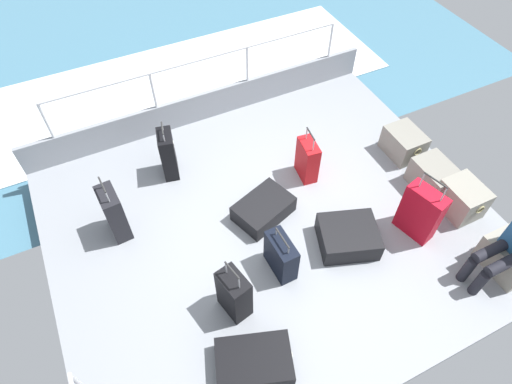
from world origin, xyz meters
TOP-DOWN VIEW (x-y plane):
  - ground_plane at (0.00, 0.00)m, footprint 4.40×5.20m
  - gunwale_port at (-2.17, 0.00)m, footprint 0.06×5.20m
  - railing_port at (-2.17, 0.00)m, footprint 0.04×4.20m
  - sea_wake at (-3.60, 0.00)m, footprint 12.00×12.00m
  - cargo_crate_0 at (-0.30, 2.17)m, footprint 0.55×0.41m
  - cargo_crate_1 at (0.37, 2.11)m, footprint 0.59×0.41m
  - cargo_crate_2 at (0.81, 2.19)m, footprint 0.53×0.41m
  - cargo_crate_3 at (1.66, 2.11)m, footprint 0.60×0.46m
  - suitcase_0 at (0.63, 0.66)m, footprint 0.75×0.80m
  - suitcase_1 at (-0.71, -1.69)m, footprint 0.39×0.23m
  - suitcase_2 at (-1.34, -0.83)m, footprint 0.37×0.26m
  - suitcase_3 at (0.79, -0.85)m, footprint 0.38×0.29m
  - suitcase_4 at (0.57, -0.19)m, footprint 0.44×0.21m
  - suitcase_5 at (-0.52, 0.77)m, footprint 0.38×0.23m
  - suitcase_6 at (-0.17, -0.03)m, footprint 0.67×0.80m
  - suitcase_7 at (0.82, 1.48)m, footprint 0.49×0.32m
  - suitcase_8 at (1.43, -0.93)m, footprint 0.69×0.84m

SIDE VIEW (x-z plane):
  - sea_wake at x=-3.60m, z-range -0.35..-0.33m
  - ground_plane at x=0.00m, z-range -0.06..0.00m
  - suitcase_8 at x=1.43m, z-range 0.00..0.21m
  - suitcase_6 at x=-0.17m, z-range 0.00..0.24m
  - suitcase_0 at x=0.63m, z-range 0.00..0.27m
  - cargo_crate_0 at x=-0.30m, z-range 0.00..0.37m
  - cargo_crate_3 at x=1.66m, z-range 0.00..0.38m
  - cargo_crate_1 at x=0.37m, z-range 0.00..0.39m
  - cargo_crate_2 at x=0.81m, z-range 0.00..0.41m
  - gunwale_port at x=-2.17m, z-range 0.00..0.45m
  - suitcase_4 at x=0.57m, z-range -0.05..0.56m
  - suitcase_5 at x=-0.52m, z-range -0.09..0.66m
  - suitcase_3 at x=0.79m, z-range -0.09..0.71m
  - suitcase_2 at x=-1.34m, z-range -0.06..0.74m
  - suitcase_1 at x=-0.71m, z-range -0.09..0.78m
  - suitcase_7 at x=0.82m, z-range -0.11..0.82m
  - railing_port at x=-2.17m, z-range 0.27..1.29m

